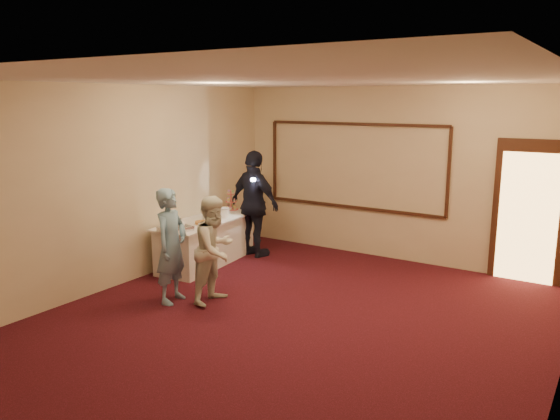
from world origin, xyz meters
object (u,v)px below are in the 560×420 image
object	(u,v)px
tart	(202,223)
woman	(215,250)
cupcake_stand	(231,202)
man	(171,246)
plate_stack_a	(208,214)
pavlova_tray	(175,226)
plate_stack_b	(224,213)
buffet_table	(206,241)
guest	(255,204)

from	to	relation	value
tart	woman	bearing A→B (deg)	-42.48
cupcake_stand	man	bearing A→B (deg)	-69.75
tart	woman	world-z (taller)	woman
plate_stack_a	tart	xyz separation A→B (m)	(0.18, -0.37, -0.05)
pavlova_tray	plate_stack_b	xyz separation A→B (m)	(0.03, 1.18, 0.00)
buffet_table	tart	bearing A→B (deg)	-58.83
cupcake_stand	plate_stack_b	size ratio (longest dim) A/B	1.94
cupcake_stand	plate_stack_a	size ratio (longest dim) A/B	2.05
plate_stack_a	guest	xyz separation A→B (m)	(0.42, 0.78, 0.10)
cupcake_stand	tart	world-z (taller)	cupcake_stand
cupcake_stand	tart	xyz separation A→B (m)	(0.35, -1.23, -0.12)
plate_stack_b	tart	size ratio (longest dim) A/B	0.76
plate_stack_a	woman	bearing A→B (deg)	-47.12
cupcake_stand	guest	size ratio (longest dim) A/B	0.21
pavlova_tray	cupcake_stand	size ratio (longest dim) A/B	1.44
pavlova_tray	guest	distance (m)	1.74
plate_stack_b	guest	world-z (taller)	guest
guest	tart	bearing A→B (deg)	89.01
plate_stack_a	plate_stack_b	xyz separation A→B (m)	(0.15, 0.24, 0.00)
cupcake_stand	man	xyz separation A→B (m)	(0.94, -2.55, -0.11)
cupcake_stand	plate_stack_b	world-z (taller)	cupcake_stand
tart	guest	world-z (taller)	guest
buffet_table	plate_stack_b	world-z (taller)	plate_stack_b
plate_stack_b	woman	size ratio (longest dim) A/B	0.14
buffet_table	cupcake_stand	distance (m)	1.07
pavlova_tray	plate_stack_a	size ratio (longest dim) A/B	2.94
plate_stack_a	plate_stack_b	size ratio (longest dim) A/B	0.95
plate_stack_a	tart	bearing A→B (deg)	-64.17
man	tart	bearing A→B (deg)	13.49
plate_stack_a	cupcake_stand	bearing A→B (deg)	101.44
pavlova_tray	tart	xyz separation A→B (m)	(0.05, 0.57, -0.05)
buffet_table	woman	distance (m)	1.88
pavlova_tray	cupcake_stand	bearing A→B (deg)	99.44
plate_stack_a	guest	bearing A→B (deg)	61.50
plate_stack_b	woman	bearing A→B (deg)	-55.12
cupcake_stand	plate_stack_a	world-z (taller)	cupcake_stand
buffet_table	plate_stack_a	size ratio (longest dim) A/B	11.17
buffet_table	man	bearing A→B (deg)	-64.58
tart	man	world-z (taller)	man
guest	pavlova_tray	bearing A→B (deg)	91.15
plate_stack_a	man	size ratio (longest dim) A/B	0.12
buffet_table	cupcake_stand	xyz separation A→B (m)	(-0.16, 0.91, 0.52)
tart	man	size ratio (longest dim) A/B	0.17
guest	cupcake_stand	bearing A→B (deg)	2.95
pavlova_tray	plate_stack_a	xyz separation A→B (m)	(-0.12, 0.94, 0.00)
pavlova_tray	plate_stack_b	bearing A→B (deg)	88.73
plate_stack_a	plate_stack_b	bearing A→B (deg)	57.85
man	woman	world-z (taller)	man
cupcake_stand	plate_stack_a	bearing A→B (deg)	-78.56
buffet_table	guest	world-z (taller)	guest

